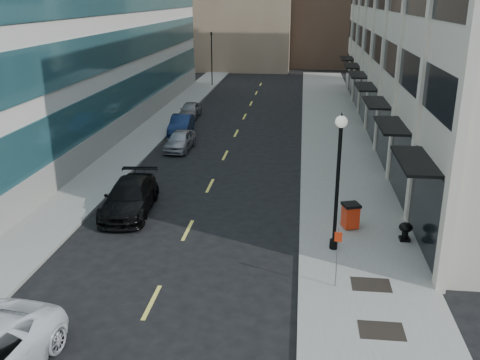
% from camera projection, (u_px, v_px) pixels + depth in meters
% --- Properties ---
extents(ground, '(160.00, 160.00, 0.00)m').
position_uv_depth(ground, '(134.00, 337.00, 16.50)').
color(ground, black).
rests_on(ground, ground).
extents(sidewalk_right, '(5.00, 80.00, 0.15)m').
position_uv_depth(sidewalk_right, '(340.00, 158.00, 34.44)').
color(sidewalk_right, gray).
rests_on(sidewalk_right, ground).
extents(sidewalk_left, '(3.00, 80.00, 0.15)m').
position_uv_depth(sidewalk_left, '(130.00, 151.00, 35.96)').
color(sidewalk_left, gray).
rests_on(sidewalk_left, ground).
extents(building_right, '(15.30, 46.50, 18.25)m').
position_uv_depth(building_right, '(479.00, 11.00, 37.07)').
color(building_right, beige).
rests_on(building_right, ground).
extents(grate_mid, '(1.40, 1.00, 0.01)m').
position_uv_depth(grate_mid, '(381.00, 330.00, 16.57)').
color(grate_mid, black).
rests_on(grate_mid, sidewalk_right).
extents(grate_far, '(1.40, 1.00, 0.01)m').
position_uv_depth(grate_far, '(371.00, 285.00, 19.20)').
color(grate_far, black).
rests_on(grate_far, sidewalk_right).
extents(road_centerline, '(0.15, 68.20, 0.01)m').
position_uv_depth(road_centerline, '(218.00, 169.00, 32.46)').
color(road_centerline, '#D8CC4C').
rests_on(road_centerline, ground).
extents(traffic_signal, '(0.66, 0.66, 6.98)m').
position_uv_depth(traffic_signal, '(211.00, 35.00, 60.29)').
color(traffic_signal, black).
rests_on(traffic_signal, ground).
extents(car_black_pickup, '(2.59, 5.49, 1.55)m').
position_uv_depth(car_black_pickup, '(130.00, 197.00, 25.77)').
color(car_black_pickup, black).
rests_on(car_black_pickup, ground).
extents(car_silver_sedan, '(1.76, 3.98, 1.33)m').
position_uv_depth(car_silver_sedan, '(180.00, 140.00, 36.35)').
color(car_silver_sedan, '#94969C').
rests_on(car_silver_sedan, ground).
extents(car_blue_sedan, '(1.71, 4.32, 1.40)m').
position_uv_depth(car_blue_sedan, '(181.00, 125.00, 40.59)').
color(car_blue_sedan, '#112043').
rests_on(car_blue_sedan, ground).
extents(car_grey_sedan, '(1.63, 3.91, 1.32)m').
position_uv_depth(car_grey_sedan, '(190.00, 110.00, 45.93)').
color(car_grey_sedan, slate).
rests_on(car_grey_sedan, ground).
extents(trash_bin, '(0.90, 0.90, 1.16)m').
position_uv_depth(trash_bin, '(350.00, 215.00, 23.71)').
color(trash_bin, red).
rests_on(trash_bin, sidewalk_right).
extents(lamppost, '(0.47, 0.47, 5.68)m').
position_uv_depth(lamppost, '(338.00, 171.00, 20.88)').
color(lamppost, black).
rests_on(lamppost, sidewalk_right).
extents(sign_post, '(0.27, 0.08, 2.27)m').
position_uv_depth(sign_post, '(338.00, 249.00, 18.63)').
color(sign_post, slate).
rests_on(sign_post, sidewalk_right).
extents(urn_planter, '(0.57, 0.57, 0.80)m').
position_uv_depth(urn_planter, '(405.00, 230.00, 22.53)').
color(urn_planter, black).
rests_on(urn_planter, sidewalk_right).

